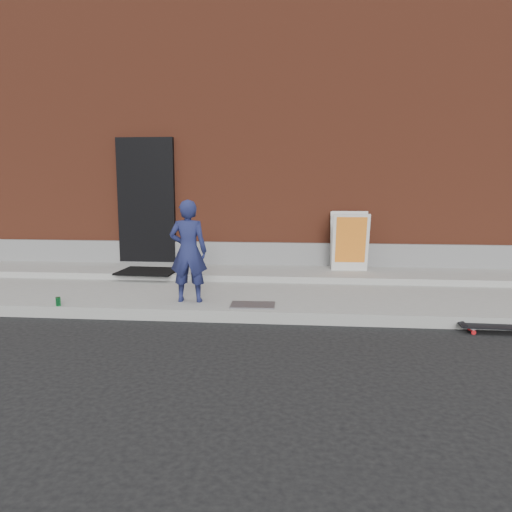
# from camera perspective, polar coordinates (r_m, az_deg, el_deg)

# --- Properties ---
(ground) EXTENTS (80.00, 80.00, 0.00)m
(ground) POSITION_cam_1_polar(r_m,az_deg,el_deg) (6.20, 2.80, -7.82)
(ground) COLOR black
(ground) RESTS_ON ground
(sidewalk) EXTENTS (20.00, 3.00, 0.15)m
(sidewalk) POSITION_cam_1_polar(r_m,az_deg,el_deg) (7.64, 3.36, -4.11)
(sidewalk) COLOR gray
(sidewalk) RESTS_ON ground
(apron) EXTENTS (20.00, 1.20, 0.10)m
(apron) POSITION_cam_1_polar(r_m,az_deg,el_deg) (8.49, 3.60, -1.96)
(apron) COLOR gray
(apron) RESTS_ON sidewalk
(building) EXTENTS (20.00, 8.10, 5.00)m
(building) POSITION_cam_1_polar(r_m,az_deg,el_deg) (12.96, 4.43, 11.84)
(building) COLOR brown
(building) RESTS_ON ground
(child) EXTENTS (0.51, 0.35, 1.36)m
(child) POSITION_cam_1_polar(r_m,az_deg,el_deg) (6.65, -7.74, 0.56)
(child) COLOR #1B204D
(child) RESTS_ON sidewalk
(skateboard) EXTENTS (0.78, 0.23, 0.09)m
(skateboard) POSITION_cam_1_polar(r_m,az_deg,el_deg) (6.46, 25.71, -7.36)
(skateboard) COLOR #B11216
(skateboard) RESTS_ON ground
(pizza_sign) EXTENTS (0.61, 0.72, 1.00)m
(pizza_sign) POSITION_cam_1_polar(r_m,az_deg,el_deg) (8.60, 10.62, 1.74)
(pizza_sign) COLOR silver
(pizza_sign) RESTS_ON apron
(soda_can) EXTENTS (0.08, 0.08, 0.12)m
(soda_can) POSITION_cam_1_polar(r_m,az_deg,el_deg) (6.95, -21.67, -4.86)
(soda_can) COLOR #1B8B3F
(soda_can) RESTS_ON sidewalk
(doormat) EXTENTS (0.97, 0.80, 0.03)m
(doormat) POSITION_cam_1_polar(r_m,az_deg,el_deg) (8.48, -12.22, -1.72)
(doormat) COLOR black
(doormat) RESTS_ON apron
(utility_plate) EXTENTS (0.58, 0.38, 0.02)m
(utility_plate) POSITION_cam_1_polar(r_m,az_deg,el_deg) (6.49, -0.38, -5.62)
(utility_plate) COLOR #5E5E63
(utility_plate) RESTS_ON sidewalk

